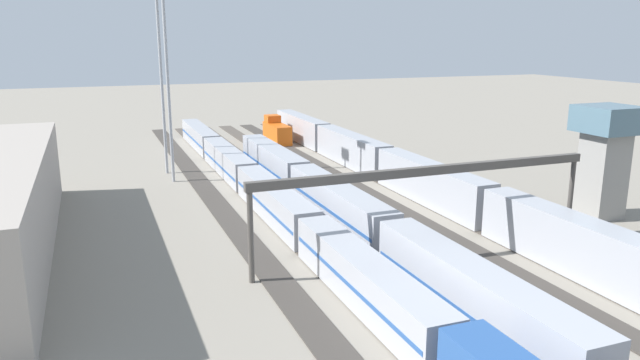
# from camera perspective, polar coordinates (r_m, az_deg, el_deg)

# --- Properties ---
(ground_plane) EXTENTS (400.00, 400.00, 0.00)m
(ground_plane) POSITION_cam_1_polar(r_m,az_deg,el_deg) (74.83, 2.30, -2.25)
(ground_plane) COLOR gray
(track_bed_0) EXTENTS (140.00, 2.80, 0.12)m
(track_bed_0) POSITION_cam_1_polar(r_m,az_deg,el_deg) (81.75, 12.00, -1.12)
(track_bed_0) COLOR #3D3833
(track_bed_0) RESTS_ON ground_plane
(track_bed_1) EXTENTS (140.00, 2.80, 0.12)m
(track_bed_1) POSITION_cam_1_polar(r_m,az_deg,el_deg) (79.19, 8.96, -1.47)
(track_bed_1) COLOR #4C443D
(track_bed_1) RESTS_ON ground_plane
(track_bed_2) EXTENTS (140.00, 2.80, 0.12)m
(track_bed_2) POSITION_cam_1_polar(r_m,az_deg,el_deg) (76.87, 5.73, -1.83)
(track_bed_2) COLOR #3D3833
(track_bed_2) RESTS_ON ground_plane
(track_bed_3) EXTENTS (140.00, 2.80, 0.12)m
(track_bed_3) POSITION_cam_1_polar(r_m,az_deg,el_deg) (74.81, 2.30, -2.21)
(track_bed_3) COLOR #4C443D
(track_bed_3) RESTS_ON ground_plane
(track_bed_4) EXTENTS (140.00, 2.80, 0.12)m
(track_bed_4) POSITION_cam_1_polar(r_m,az_deg,el_deg) (73.04, -1.30, -2.59)
(track_bed_4) COLOR #4C443D
(track_bed_4) RESTS_ON ground_plane
(track_bed_5) EXTENTS (140.00, 2.80, 0.12)m
(track_bed_5) POSITION_cam_1_polar(r_m,az_deg,el_deg) (71.58, -5.08, -2.99)
(track_bed_5) COLOR #4C443D
(track_bed_5) RESTS_ON ground_plane
(track_bed_6) EXTENTS (140.00, 2.80, 0.12)m
(track_bed_6) POSITION_cam_1_polar(r_m,az_deg,el_deg) (70.43, -8.99, -3.38)
(track_bed_6) COLOR #3D3833
(track_bed_6) RESTS_ON ground_plane
(train_on_track_1) EXTENTS (119.80, 3.00, 5.00)m
(train_on_track_1) POSITION_cam_1_polar(r_m,az_deg,el_deg) (75.18, 10.58, -0.33)
(train_on_track_1) COLOR #A8AAB2
(train_on_track_1) RESTS_ON ground_plane
(train_on_track_5) EXTENTS (114.80, 3.06, 4.40)m
(train_on_track_5) POSITION_cam_1_polar(r_m,az_deg,el_deg) (70.19, -4.91, -1.62)
(train_on_track_5) COLOR #285193
(train_on_track_5) RESTS_ON ground_plane
(train_on_track_4) EXTENTS (71.40, 3.06, 5.00)m
(train_on_track_4) POSITION_cam_1_polar(r_m,az_deg,el_deg) (63.39, 1.76, -2.73)
(train_on_track_4) COLOR #A8AAB2
(train_on_track_4) RESTS_ON ground_plane
(train_on_track_2) EXTENTS (10.00, 3.00, 5.00)m
(train_on_track_2) POSITION_cam_1_polar(r_m,az_deg,el_deg) (117.38, -4.18, 4.63)
(train_on_track_2) COLOR #D85914
(train_on_track_2) RESTS_ON ground_plane
(light_mast_1) EXTENTS (2.80, 0.70, 30.01)m
(light_mast_1) POSITION_cam_1_polar(r_m,az_deg,el_deg) (86.07, -14.57, 12.14)
(light_mast_1) COLOR #9EA0A5
(light_mast_1) RESTS_ON ground_plane
(light_mast_3) EXTENTS (2.80, 0.70, 27.27)m
(light_mast_3) POSITION_cam_1_polar(r_m,az_deg,el_deg) (91.97, -15.08, 11.25)
(light_mast_3) COLOR #9EA0A5
(light_mast_3) RESTS_ON ground_plane
(signal_gantry) EXTENTS (0.70, 35.00, 8.80)m
(signal_gantry) POSITION_cam_1_polar(r_m,az_deg,el_deg) (55.90, 10.44, 0.15)
(signal_gantry) COLOR #4C4742
(signal_gantry) RESTS_ON ground_plane
(control_tower) EXTENTS (6.00, 6.00, 12.92)m
(control_tower) POSITION_cam_1_polar(r_m,az_deg,el_deg) (74.90, 25.65, 2.37)
(control_tower) COLOR gray
(control_tower) RESTS_ON ground_plane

